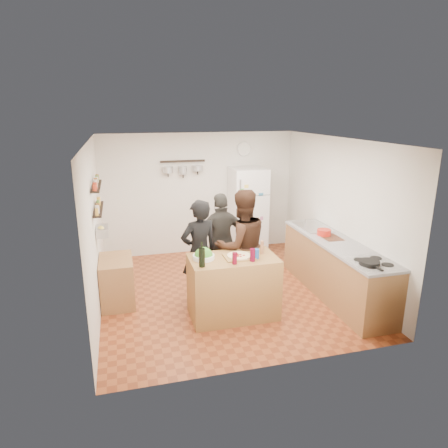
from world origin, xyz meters
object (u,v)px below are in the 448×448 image
object	(u,v)px
person_back	(222,240)
salad_bowl	(204,257)
wine_bottle	(202,258)
pepper_mill	(262,248)
side_table	(117,281)
person_center	(242,246)
wall_clock	(244,149)
salt_canister	(256,254)
red_bowl	(324,232)
person_left	(199,252)
skillet	(369,263)
prep_island	(233,287)
counter_run	(335,269)
fridge	(248,211)

from	to	relation	value
person_back	salad_bowl	bearing A→B (deg)	61.42
wine_bottle	pepper_mill	world-z (taller)	wine_bottle
side_table	wine_bottle	bearing A→B (deg)	-43.15
person_center	wall_clock	bearing A→B (deg)	-115.07
salt_canister	red_bowl	bearing A→B (deg)	26.46
person_left	skillet	size ratio (longest dim) A/B	6.03
prep_island	person_center	bearing A→B (deg)	60.36
side_table	counter_run	bearing A→B (deg)	-9.88
pepper_mill	red_bowl	distance (m)	1.41
wall_clock	salt_canister	bearing A→B (deg)	-104.05
counter_run	person_left	bearing A→B (deg)	171.61
person_left	red_bowl	size ratio (longest dim) A/B	7.17
person_center	red_bowl	distance (m)	1.48
red_bowl	side_table	distance (m)	3.45
salad_bowl	person_left	distance (m)	0.53
prep_island	skillet	distance (m)	1.92
salt_canister	side_table	xyz separation A→B (m)	(-1.94, 0.97, -0.61)
person_left	person_back	xyz separation A→B (m)	(0.49, 0.53, -0.02)
salt_canister	side_table	size ratio (longest dim) A/B	0.17
wine_bottle	side_table	world-z (taller)	wine_bottle
salad_bowl	fridge	size ratio (longest dim) A/B	0.17
skillet	counter_run	bearing A→B (deg)	84.29
skillet	red_bowl	bearing A→B (deg)	87.89
prep_island	person_left	xyz separation A→B (m)	(-0.38, 0.57, 0.37)
pepper_mill	wall_clock	bearing A→B (deg)	78.01
salt_canister	wall_clock	distance (m)	3.31
salt_canister	wall_clock	world-z (taller)	wall_clock
prep_island	pepper_mill	size ratio (longest dim) A/B	7.81
pepper_mill	skillet	world-z (taller)	pepper_mill
salt_canister	person_left	distance (m)	0.98
counter_run	salt_canister	bearing A→B (deg)	-166.20
wine_bottle	fridge	xyz separation A→B (m)	(1.55, 2.77, -0.14)
person_left	pepper_mill	bearing A→B (deg)	133.80
person_back	side_table	xyz separation A→B (m)	(-1.75, -0.25, -0.44)
person_center	wall_clock	world-z (taller)	wall_clock
salad_bowl	fridge	world-z (taller)	fridge
prep_island	person_back	distance (m)	1.16
prep_island	salad_bowl	bearing A→B (deg)	173.21
person_back	person_left	bearing A→B (deg)	45.38
wine_bottle	red_bowl	distance (m)	2.40
salad_bowl	person_center	xyz separation A→B (m)	(0.69, 0.43, -0.05)
prep_island	person_back	bearing A→B (deg)	84.02
prep_island	person_back	xyz separation A→B (m)	(0.12, 1.10, 0.35)
prep_island	side_table	bearing A→B (deg)	152.65
wine_bottle	pepper_mill	distance (m)	0.99
red_bowl	fridge	bearing A→B (deg)	109.78
red_bowl	person_center	bearing A→B (deg)	-175.31
salt_canister	salad_bowl	bearing A→B (deg)	166.72
person_left	skillet	xyz separation A→B (m)	(2.08, -1.32, 0.12)
person_left	wall_clock	world-z (taller)	wall_clock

